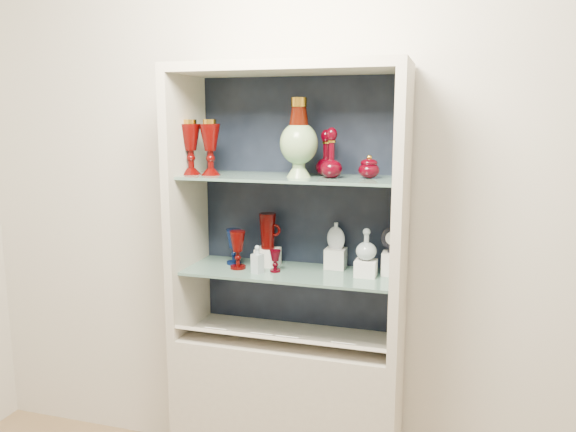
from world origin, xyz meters
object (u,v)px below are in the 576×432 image
(ruby_goblet_small, at_px, (275,261))
(cameo_medallion, at_px, (392,239))
(flat_flask, at_px, (336,235))
(enamel_urn, at_px, (299,138))
(pedestal_lamp_right, at_px, (210,147))
(ruby_goblet_tall, at_px, (238,250))
(ruby_decanter_b, at_px, (326,151))
(pedestal_lamp_left, at_px, (191,147))
(ruby_decanter_a, at_px, (332,150))
(clear_square_bottle, at_px, (257,259))
(lidded_bowl, at_px, (369,166))
(ruby_pitcher, at_px, (268,231))
(cobalt_goblet, at_px, (234,247))
(clear_round_decanter, at_px, (366,245))

(ruby_goblet_small, xyz_separation_m, cameo_medallion, (0.50, 0.10, 0.11))
(flat_flask, bearing_deg, enamel_urn, -121.52)
(pedestal_lamp_right, distance_m, flat_flask, 0.68)
(ruby_goblet_tall, bearing_deg, ruby_decanter_b, 14.22)
(pedestal_lamp_left, bearing_deg, ruby_decanter_b, 10.93)
(ruby_decanter_a, bearing_deg, ruby_decanter_b, 116.57)
(enamel_urn, relative_size, ruby_goblet_small, 3.39)
(ruby_decanter_a, distance_m, flat_flask, 0.41)
(pedestal_lamp_right, relative_size, ruby_goblet_small, 2.47)
(ruby_decanter_a, bearing_deg, clear_square_bottle, -170.70)
(lidded_bowl, height_order, cameo_medallion, lidded_bowl)
(ruby_decanter_b, relative_size, clear_square_bottle, 1.70)
(ruby_pitcher, height_order, cameo_medallion, ruby_pitcher)
(pedestal_lamp_left, height_order, lidded_bowl, pedestal_lamp_left)
(ruby_decanter_a, relative_size, lidded_bowl, 2.35)
(ruby_decanter_b, relative_size, ruby_goblet_tall, 1.23)
(pedestal_lamp_left, xyz_separation_m, flat_flask, (0.63, 0.15, -0.39))
(ruby_goblet_small, bearing_deg, ruby_decanter_a, 2.74)
(pedestal_lamp_left, xyz_separation_m, cameo_medallion, (0.88, 0.11, -0.38))
(ruby_decanter_a, distance_m, ruby_pitcher, 0.49)
(enamel_urn, relative_size, ruby_decanter_a, 1.41)
(cobalt_goblet, bearing_deg, cameo_medallion, 1.57)
(ruby_decanter_a, xyz_separation_m, ruby_pitcher, (-0.31, 0.08, -0.38))
(enamel_urn, height_order, ruby_pitcher, enamel_urn)
(lidded_bowl, height_order, flat_flask, lidded_bowl)
(ruby_decanter_a, relative_size, clear_square_bottle, 1.90)
(clear_round_decanter, bearing_deg, ruby_pitcher, 174.33)
(flat_flask, xyz_separation_m, cameo_medallion, (0.25, -0.04, 0.01))
(ruby_goblet_small, relative_size, clear_round_decanter, 0.74)
(ruby_decanter_b, relative_size, ruby_goblet_small, 2.16)
(pedestal_lamp_left, bearing_deg, lidded_bowl, 4.50)
(pedestal_lamp_right, relative_size, cobalt_goblet, 1.48)
(ruby_goblet_tall, xyz_separation_m, ruby_pitcher, (0.11, 0.09, 0.08))
(pedestal_lamp_left, bearing_deg, ruby_goblet_tall, 4.79)
(ruby_goblet_tall, bearing_deg, flat_flask, 17.78)
(clear_round_decanter, bearing_deg, enamel_urn, -173.23)
(lidded_bowl, bearing_deg, pedestal_lamp_right, -174.92)
(cobalt_goblet, bearing_deg, ruby_decanter_a, -7.76)
(ruby_decanter_a, height_order, ruby_pitcher, ruby_decanter_a)
(clear_square_bottle, bearing_deg, flat_flask, 29.76)
(lidded_bowl, height_order, ruby_goblet_small, lidded_bowl)
(pedestal_lamp_right, xyz_separation_m, ruby_goblet_small, (0.29, 0.01, -0.49))
(ruby_decanter_b, bearing_deg, ruby_goblet_small, -153.59)
(clear_square_bottle, bearing_deg, ruby_pitcher, 88.52)
(ruby_pitcher, bearing_deg, clear_square_bottle, -79.08)
(ruby_decanter_b, relative_size, cameo_medallion, 1.84)
(ruby_goblet_small, bearing_deg, cobalt_goblet, 161.45)
(ruby_decanter_a, xyz_separation_m, lidded_bowl, (0.15, 0.04, -0.07))
(pedestal_lamp_left, relative_size, lidded_bowl, 2.41)
(enamel_urn, relative_size, cameo_medallion, 2.90)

